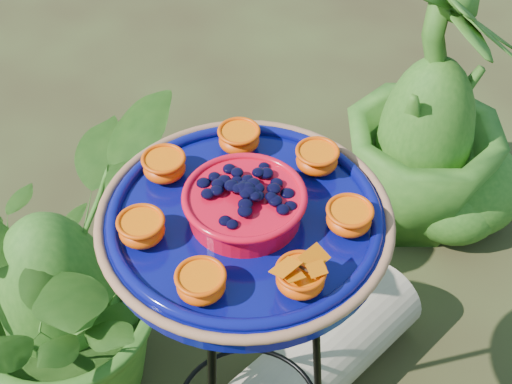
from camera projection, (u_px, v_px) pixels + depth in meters
tripod_stand at (247, 353)px, 1.38m from camera, size 0.37×0.37×0.88m
feeder_dish at (245, 217)px, 1.11m from camera, size 0.51×0.51×0.10m
driftwood_log at (318, 359)px, 1.86m from camera, size 0.65×0.42×0.21m
shrub_back_left at (54, 282)px, 1.69m from camera, size 0.86×0.89×0.77m
shrub_back_right at (431, 105)px, 2.07m from camera, size 0.54×0.54×0.88m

